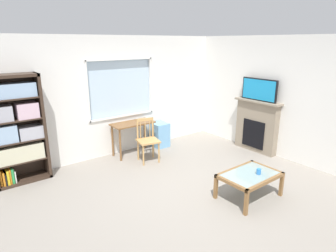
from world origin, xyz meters
TOP-DOWN VIEW (x-y plane):
  - ground at (0.00, 0.00)m, footprint 6.28×5.69m
  - wall_back_with_window at (-0.02, 2.35)m, footprint 5.28×0.15m
  - wall_right at (2.70, 0.00)m, footprint 0.12×4.89m
  - bookshelf at (-2.05, 2.10)m, footprint 0.90×0.38m
  - desk_under_window at (0.21, 2.00)m, footprint 0.93×0.44m
  - wooden_chair at (0.25, 1.48)m, footprint 0.50×0.48m
  - plastic_drawer_unit at (0.97, 2.05)m, footprint 0.35×0.40m
  - fireplace at (2.54, 0.48)m, footprint 0.26×1.11m
  - tv at (2.53, 0.48)m, footprint 0.06×0.86m
  - coffee_table at (0.71, -0.75)m, footprint 0.95×0.64m
  - sippy_cup at (0.81, -0.84)m, footprint 0.07×0.07m

SIDE VIEW (x-z plane):
  - ground at x=0.00m, z-range -0.02..0.00m
  - plastic_drawer_unit at x=0.97m, z-range 0.00..0.58m
  - coffee_table at x=0.71m, z-range 0.15..0.56m
  - sippy_cup at x=0.81m, z-range 0.41..0.50m
  - wooden_chair at x=0.25m, z-range 0.01..0.91m
  - fireplace at x=2.54m, z-range 0.00..1.18m
  - desk_under_window at x=0.21m, z-range 0.24..0.96m
  - bookshelf at x=-2.05m, z-range 0.03..1.94m
  - wall_back_with_window at x=-0.02m, z-range -0.02..2.53m
  - wall_right at x=2.70m, z-range 0.00..2.55m
  - tv at x=2.53m, z-range 1.17..1.66m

